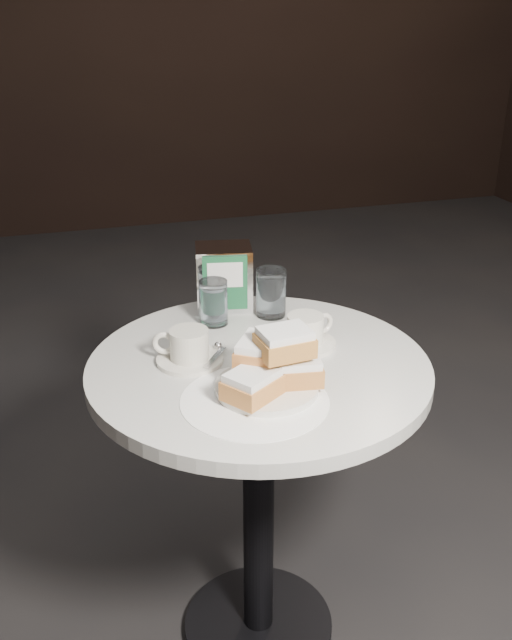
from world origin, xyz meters
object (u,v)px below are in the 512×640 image
Objects in this scene: cafe_table at (259,443)px; napkin_dispenser at (224,277)px; coffee_cup_right at (306,333)px; water_glass_right at (271,293)px; beignet_plate at (271,369)px; coffee_cup_left at (189,348)px; water_glass_left at (214,303)px.

napkin_dispenser is (0.00, 0.30, 0.27)m from cafe_table.
coffee_cup_right is at bearing -54.55° from napkin_dispenser.
coffee_cup_right reaches higher than cafe_table.
coffee_cup_right is at bearing 20.82° from cafe_table.
water_glass_right reaches higher than cafe_table.
coffee_cup_left is at bearing 127.54° from beignet_plate.
napkin_dispenser is at bearing 61.66° from water_glass_left.
water_glass_left is 0.10m from napkin_dispenser.
water_glass_left reaches higher than coffee_cup_right.
water_glass_right is (0.10, 0.22, 0.25)m from cafe_table.
beignet_plate is 1.38× the size of coffee_cup_left.
water_glass_right is 0.75× the size of napkin_dispenser.
napkin_dispenser is (-0.11, 0.25, 0.05)m from coffee_cup_right.
beignet_plate is 2.35× the size of water_glass_left.
coffee_cup_right is 0.18m from water_glass_right.
beignet_plate reaches higher than coffee_cup_right.
water_glass_left reaches higher than coffee_cup_left.
water_glass_left is at bearing 116.68° from coffee_cup_right.
napkin_dispenser reaches higher than beignet_plate.
water_glass_left is 0.92× the size of water_glass_right.
beignet_plate reaches higher than cafe_table.
coffee_cup_left is at bearing 163.28° from coffee_cup_right.
beignet_plate reaches higher than water_glass_left.
napkin_dispenser reaches higher than cafe_table.
water_glass_right is (0.23, 0.18, 0.02)m from coffee_cup_left.
coffee_cup_left is 0.29m from napkin_dispenser.
beignet_plate is 1.61× the size of napkin_dispenser.
beignet_plate reaches higher than water_glass_right.
coffee_cup_left is at bearing -107.55° from napkin_dispenser.
cafe_table is 0.40m from napkin_dispenser.
cafe_table is at bearing -78.41° from water_glass_left.
napkin_dispenser is at bearing 89.32° from cafe_table.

